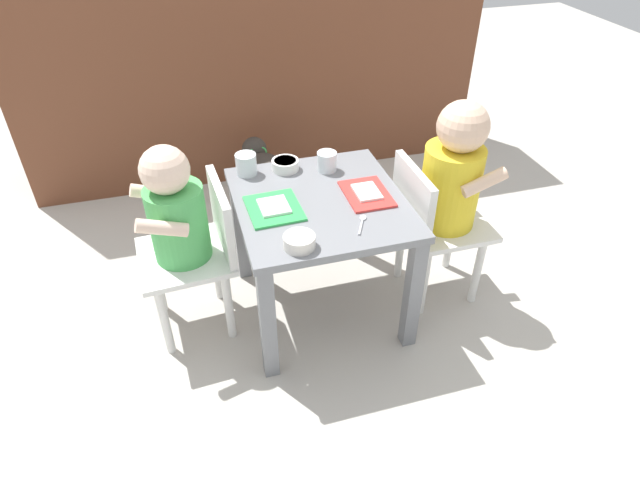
# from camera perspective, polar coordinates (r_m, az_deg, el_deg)

# --- Properties ---
(ground_plane) EXTENTS (7.00, 7.00, 0.00)m
(ground_plane) POSITION_cam_1_polar(r_m,az_deg,el_deg) (1.92, 0.00, -6.84)
(ground_plane) COLOR #B2ADA3
(kitchen_cabinet_back) EXTENTS (2.08, 0.39, 1.04)m
(kitchen_cabinet_back) POSITION_cam_1_polar(r_m,az_deg,el_deg) (2.63, -7.27, 18.71)
(kitchen_cabinet_back) COLOR brown
(kitchen_cabinet_back) RESTS_ON ground
(dining_table) EXTENTS (0.51, 0.54, 0.44)m
(dining_table) POSITION_cam_1_polar(r_m,az_deg,el_deg) (1.69, 0.00, 1.95)
(dining_table) COLOR slate
(dining_table) RESTS_ON ground
(seated_child_left) EXTENTS (0.30, 0.30, 0.66)m
(seated_child_left) POSITION_cam_1_polar(r_m,az_deg,el_deg) (1.64, -14.48, 2.02)
(seated_child_left) COLOR silver
(seated_child_left) RESTS_ON ground
(seated_child_right) EXTENTS (0.28, 0.28, 0.72)m
(seated_child_right) POSITION_cam_1_polar(r_m,az_deg,el_deg) (1.77, 13.51, 6.04)
(seated_child_right) COLOR silver
(seated_child_right) RESTS_ON ground
(dog) EXTENTS (0.22, 0.43, 0.28)m
(dog) POSITION_cam_1_polar(r_m,az_deg,el_deg) (2.30, -5.50, 6.86)
(dog) COLOR #332D28
(dog) RESTS_ON ground
(food_tray_left) EXTENTS (0.16, 0.18, 0.02)m
(food_tray_left) POSITION_cam_1_polar(r_m,az_deg,el_deg) (1.60, -4.90, 3.41)
(food_tray_left) COLOR green
(food_tray_left) RESTS_ON dining_table
(food_tray_right) EXTENTS (0.13, 0.18, 0.02)m
(food_tray_right) POSITION_cam_1_polar(r_m,az_deg,el_deg) (1.67, 4.97, 4.95)
(food_tray_right) COLOR red
(food_tray_right) RESTS_ON dining_table
(water_cup_left) EXTENTS (0.07, 0.07, 0.06)m
(water_cup_left) POSITION_cam_1_polar(r_m,az_deg,el_deg) (1.79, 0.73, 8.21)
(water_cup_left) COLOR white
(water_cup_left) RESTS_ON dining_table
(water_cup_right) EXTENTS (0.07, 0.07, 0.07)m
(water_cup_right) POSITION_cam_1_polar(r_m,az_deg,el_deg) (1.79, -7.82, 7.84)
(water_cup_right) COLOR white
(water_cup_right) RESTS_ON dining_table
(cereal_bowl_right_side) EXTENTS (0.09, 0.09, 0.03)m
(cereal_bowl_right_side) POSITION_cam_1_polar(r_m,az_deg,el_deg) (1.80, -3.70, 8.00)
(cereal_bowl_right_side) COLOR white
(cereal_bowl_right_side) RESTS_ON dining_table
(cereal_bowl_left_side) EXTENTS (0.09, 0.09, 0.04)m
(cereal_bowl_left_side) POSITION_cam_1_polar(r_m,az_deg,el_deg) (1.44, -2.20, -0.11)
(cereal_bowl_left_side) COLOR silver
(cereal_bowl_left_side) RESTS_ON dining_table
(spoon_by_left_tray) EXTENTS (0.06, 0.09, 0.01)m
(spoon_by_left_tray) POSITION_cam_1_polar(r_m,az_deg,el_deg) (1.55, 4.47, 1.88)
(spoon_by_left_tray) COLOR silver
(spoon_by_left_tray) RESTS_ON dining_table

